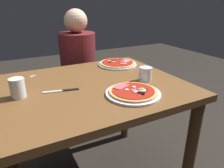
{
  "coord_description": "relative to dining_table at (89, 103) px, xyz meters",
  "views": [
    {
      "loc": [
        -0.4,
        -1.07,
        1.24
      ],
      "look_at": [
        0.1,
        -0.12,
        0.81
      ],
      "focal_mm": 33.26,
      "sensor_mm": 36.0,
      "label": 1
    }
  ],
  "objects": [
    {
      "name": "water_glass_near",
      "position": [
        -0.38,
        0.01,
        0.17
      ],
      "size": [
        0.08,
        0.08,
        0.1
      ],
      "color": "silver",
      "rests_on": "dining_table"
    },
    {
      "name": "diner_person",
      "position": [
        0.18,
        0.7,
        -0.09
      ],
      "size": [
        0.32,
        0.32,
        1.18
      ],
      "rotation": [
        0.0,
        0.0,
        3.14
      ],
      "color": "black",
      "rests_on": "ground"
    },
    {
      "name": "pizza_foreground",
      "position": [
        0.16,
        -0.24,
        0.13
      ],
      "size": [
        0.29,
        0.29,
        0.05
      ],
      "color": "white",
      "rests_on": "dining_table"
    },
    {
      "name": "dining_table",
      "position": [
        0.0,
        0.0,
        0.0
      ],
      "size": [
        1.12,
        0.89,
        0.78
      ],
      "color": "brown",
      "rests_on": "ground"
    },
    {
      "name": "water_glass_far",
      "position": [
        0.34,
        -0.1,
        0.16
      ],
      "size": [
        0.08,
        0.08,
        0.09
      ],
      "color": "silver",
      "rests_on": "dining_table"
    },
    {
      "name": "pizza_across_left",
      "position": [
        0.35,
        0.28,
        0.13
      ],
      "size": [
        0.29,
        0.29,
        0.03
      ],
      "color": "white",
      "rests_on": "dining_table"
    },
    {
      "name": "knife",
      "position": [
        -0.15,
        -0.02,
        0.13
      ],
      "size": [
        0.19,
        0.06,
        0.01
      ],
      "color": "silver",
      "rests_on": "dining_table"
    },
    {
      "name": "fork",
      "position": [
        -0.33,
        0.28,
        0.13
      ],
      "size": [
        0.15,
        0.09,
        0.0
      ],
      "color": "silver",
      "rests_on": "dining_table"
    }
  ]
}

